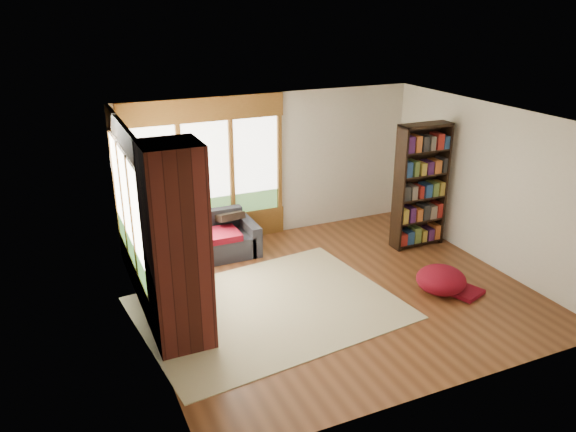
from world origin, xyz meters
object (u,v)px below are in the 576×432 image
object	(u,v)px
dog_brindle	(186,235)
brick_chimney	(177,248)
sectional_sofa	(178,252)
area_rug	(269,308)
bookshelf	(421,186)
dog_tan	(186,220)
pouf	(441,279)

from	to	relation	value
dog_brindle	brick_chimney	bearing A→B (deg)	168.71
sectional_sofa	brick_chimney	bearing A→B (deg)	-101.80
area_rug	sectional_sofa	bearing A→B (deg)	115.97
bookshelf	dog_brindle	bearing A→B (deg)	174.64
dog_tan	dog_brindle	bearing A→B (deg)	-150.24
brick_chimney	dog_tan	world-z (taller)	brick_chimney
area_rug	dog_tan	bearing A→B (deg)	109.78
sectional_sofa	bookshelf	size ratio (longest dim) A/B	1.01
bookshelf	sectional_sofa	bearing A→B (deg)	169.58
bookshelf	dog_tan	distance (m)	4.01
brick_chimney	pouf	xyz separation A→B (m)	(3.82, -0.30, -1.09)
bookshelf	pouf	xyz separation A→B (m)	(-0.72, -1.59, -0.88)
sectional_sofa	pouf	xyz separation A→B (m)	(3.38, -2.34, -0.09)
brick_chimney	pouf	size ratio (longest dim) A/B	3.54
sectional_sofa	bookshelf	distance (m)	4.24
brick_chimney	area_rug	world-z (taller)	brick_chimney
dog_tan	dog_brindle	distance (m)	0.50
sectional_sofa	dog_brindle	bearing A→B (deg)	-80.85
area_rug	pouf	world-z (taller)	pouf
area_rug	dog_tan	distance (m)	2.11
dog_tan	dog_brindle	xyz separation A→B (m)	(-0.13, -0.48, -0.04)
bookshelf	dog_tan	xyz separation A→B (m)	(-3.91, 0.86, -0.31)
pouf	area_rug	bearing A→B (deg)	166.64
sectional_sofa	dog_brindle	distance (m)	0.57
brick_chimney	sectional_sofa	world-z (taller)	brick_chimney
dog_tan	area_rug	bearing A→B (deg)	-115.59
brick_chimney	pouf	bearing A→B (deg)	-4.44
area_rug	dog_brindle	size ratio (longest dim) A/B	4.65
bookshelf	dog_brindle	size ratio (longest dim) A/B	2.87
area_rug	bookshelf	size ratio (longest dim) A/B	1.62
area_rug	pouf	size ratio (longest dim) A/B	4.81
area_rug	dog_brindle	world-z (taller)	dog_brindle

